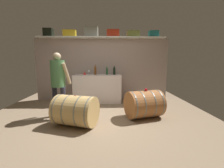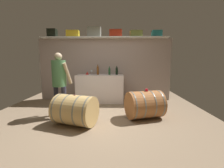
% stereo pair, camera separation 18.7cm
% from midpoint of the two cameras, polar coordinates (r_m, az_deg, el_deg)
% --- Properties ---
extents(ground_plane, '(5.76, 7.46, 0.02)m').
position_cam_midpoint_polar(ground_plane, '(4.20, -5.50, -11.12)').
color(ground_plane, '#8B745A').
extents(back_wall_panel, '(4.56, 0.10, 2.14)m').
position_cam_midpoint_polar(back_wall_panel, '(5.56, -4.54, 5.11)').
color(back_wall_panel, gray).
rests_on(back_wall_panel, ground).
extents(high_shelf_board, '(4.20, 0.40, 0.03)m').
position_cam_midpoint_polar(high_shelf_board, '(5.45, -4.77, 16.47)').
color(high_shelf_board, white).
rests_on(high_shelf_board, back_wall_panel).
extents(toolcase_black, '(0.29, 0.27, 0.26)m').
position_cam_midpoint_polar(toolcase_black, '(5.83, -23.01, 16.79)').
color(toolcase_black, black).
rests_on(toolcase_black, high_shelf_board).
extents(toolcase_yellow, '(0.42, 0.29, 0.22)m').
position_cam_midpoint_polar(toolcase_yellow, '(5.62, -16.11, 17.21)').
color(toolcase_yellow, yellow).
rests_on(toolcase_yellow, high_shelf_board).
extents(toolcase_grey, '(0.45, 0.27, 0.32)m').
position_cam_midpoint_polar(toolcase_grey, '(5.51, -8.51, 18.20)').
color(toolcase_grey, gray).
rests_on(toolcase_grey, high_shelf_board).
extents(toolcase_red, '(0.42, 0.30, 0.23)m').
position_cam_midpoint_polar(toolcase_red, '(5.46, -0.63, 17.89)').
color(toolcase_red, red).
rests_on(toolcase_red, high_shelf_board).
extents(toolcase_olive, '(0.40, 0.28, 0.20)m').
position_cam_midpoint_polar(toolcase_olive, '(5.51, 6.66, 17.59)').
color(toolcase_olive, olive).
rests_on(toolcase_olive, high_shelf_board).
extents(toolcase_teal, '(0.31, 0.28, 0.20)m').
position_cam_midpoint_polar(toolcase_teal, '(5.65, 13.86, 17.20)').
color(toolcase_teal, '#237779').
rests_on(toolcase_teal, high_shelf_board).
extents(work_cabinet, '(1.56, 0.56, 0.93)m').
position_cam_midpoint_polar(work_cabinet, '(5.30, -6.27, -1.67)').
color(work_cabinet, white).
rests_on(work_cabinet, ground).
extents(wine_bottle_amber, '(0.07, 0.07, 0.34)m').
position_cam_midpoint_polar(wine_bottle_amber, '(5.27, -7.10, 4.99)').
color(wine_bottle_amber, brown).
rests_on(wine_bottle_amber, work_cabinet).
extents(wine_bottle_dark, '(0.08, 0.08, 0.29)m').
position_cam_midpoint_polar(wine_bottle_dark, '(5.27, -0.19, 4.88)').
color(wine_bottle_dark, black).
rests_on(wine_bottle_dark, work_cabinet).
extents(wine_bottle_green, '(0.07, 0.07, 0.28)m').
position_cam_midpoint_polar(wine_bottle_green, '(5.25, -2.87, 4.73)').
color(wine_bottle_green, '#27542E').
rests_on(wine_bottle_green, work_cabinet).
extents(wine_glass, '(0.08, 0.08, 0.15)m').
position_cam_midpoint_polar(wine_glass, '(5.43, -9.44, 4.59)').
color(wine_glass, white).
rests_on(wine_glass, work_cabinet).
extents(red_funnel, '(0.11, 0.11, 0.11)m').
position_cam_midpoint_polar(red_funnel, '(5.35, -10.93, 3.91)').
color(red_funnel, red).
rests_on(red_funnel, work_cabinet).
extents(wine_barrel_near, '(0.99, 0.87, 0.68)m').
position_cam_midpoint_polar(wine_barrel_near, '(3.96, 10.25, -7.19)').
color(wine_barrel_near, '#A56638').
rests_on(wine_barrel_near, ground).
extents(wine_barrel_far, '(1.03, 0.89, 0.67)m').
position_cam_midpoint_polar(wine_barrel_far, '(3.53, -14.59, -9.34)').
color(wine_barrel_far, tan).
rests_on(wine_barrel_far, ground).
extents(tasting_cup, '(0.07, 0.07, 0.05)m').
position_cam_midpoint_polar(tasting_cup, '(3.89, 10.90, -2.02)').
color(tasting_cup, red).
rests_on(tasting_cup, wine_barrel_near).
extents(winemaker_pouring, '(0.52, 0.46, 1.58)m').
position_cam_midpoint_polar(winemaker_pouring, '(4.03, -20.22, 1.92)').
color(winemaker_pouring, '#2B2C3D').
rests_on(winemaker_pouring, ground).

